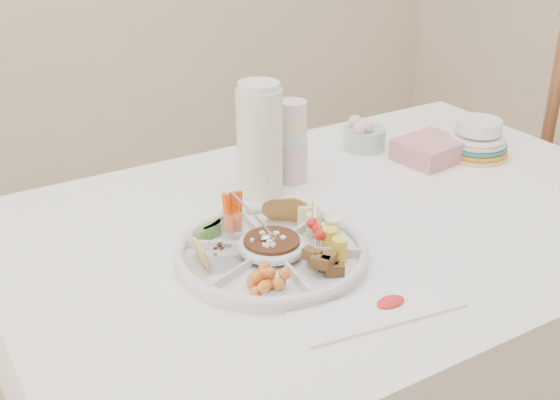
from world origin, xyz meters
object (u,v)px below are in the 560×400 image
thermos (260,139)px  plate_stack (478,136)px  dining_table (341,351)px  party_tray (272,249)px

thermos → plate_stack: size_ratio=1.62×
dining_table → plate_stack: 0.68m
dining_table → party_tray: bearing=-162.4°
dining_table → party_tray: party_tray is taller
dining_table → plate_stack: plate_stack is taller
party_tray → plate_stack: plate_stack is taller
dining_table → party_tray: 0.48m
thermos → plate_stack: thermos is taller
dining_table → plate_stack: bearing=12.0°
party_tray → plate_stack: bearing=13.8°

